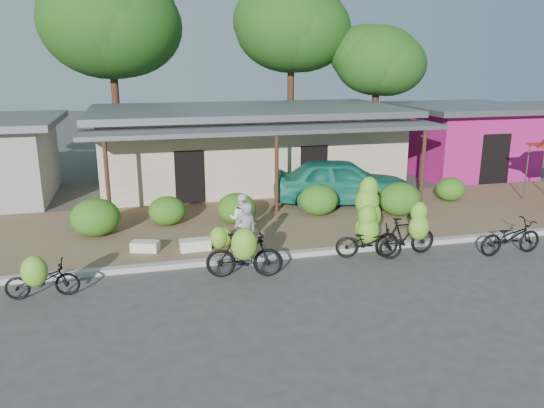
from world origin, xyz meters
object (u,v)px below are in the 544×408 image
Objects in this scene: bike_right at (408,233)px; teal_van at (342,181)px; bike_left at (244,253)px; sack_near at (195,245)px; tree_far_center at (105,20)px; bike_far_left at (41,278)px; tree_center_right at (287,25)px; bike_far_right at (511,237)px; sack_far at (145,246)px; bystander at (242,219)px; tree_near_right at (373,58)px; vendor at (246,235)px; bike_center at (368,226)px.

teal_van is at bearing -3.65° from bike_right.
bike_left is at bearing 92.71° from bike_right.
bike_left is 2.32m from sack_near.
bike_far_left is (-1.20, -15.31, -6.58)m from tree_far_center.
tree_center_right is 5.68× the size of bike_far_left.
tree_center_right is at bearing 5.78° from bike_far_right.
bike_right reaches higher than sack_far.
bystander is (-4.28, 1.85, 0.18)m from bike_right.
bike_right is 7.29m from sack_far.
tree_near_right is 15.37m from bystander.
vendor is 0.35× the size of teal_van.
bike_far_left is 2.18× the size of sack_far.
sack_far is (-7.88, -13.46, -6.79)m from tree_center_right.
teal_van is (4.80, 5.72, 0.30)m from bike_left.
teal_van is (-0.71, -10.05, -6.08)m from tree_center_right.
teal_van is at bearing -57.80° from bike_far_left.
tree_center_right reaches higher than bike_far_left.
bike_far_right is at bearing -89.44° from bike_far_left.
bike_left is at bearing -44.23° from sack_far.
tree_near_right is 4.31× the size of bike_far_left.
bystander is at bearing 84.72° from bike_center.
bystander is (3.86, -13.02, -6.23)m from tree_far_center.
bystander reaches higher than bike_far_left.
bike_right is 2.47× the size of sack_far.
tree_near_right is at bearing -44.86° from bike_far_left.
bike_far_left is at bearing 90.55° from bike_right.
teal_van is (0.14, 5.32, 0.29)m from bike_right.
tree_center_right reaches higher than bike_left.
bike_left is 1.08× the size of bike_right.
vendor reaches higher than bike_right.
sack_far is (-6.01, 1.50, -0.60)m from bike_center.
tree_center_right reaches higher than sack_near.
sack_far is at bearing 169.89° from sack_near.
vendor is (2.57, -1.49, 0.61)m from sack_far.
tree_center_right is at bearing 3.18° from tree_far_center.
bystander is at bearing 7.76° from sack_near.
bike_far_right is at bearing -141.36° from teal_van.
bike_far_left is 4.98m from vendor.
bike_far_left is at bearing -135.82° from tree_near_right.
vendor is at bearing 82.53° from bike_right.
sack_near is at bearing 30.45° from bystander.
bike_far_left is at bearing 114.32° from bike_center.
bike_center reaches higher than bike_left.
bike_center is 3.45m from vendor.
tree_far_center is 1.04× the size of tree_center_right.
bike_center is at bearing -15.19° from sack_near.
sack_near is (-6.51, -13.71, -6.78)m from tree_center_right.
tree_center_right is 16.30m from bike_center.
tree_far_center is 5.50× the size of vendor.
tree_far_center is 4.42× the size of bike_center.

